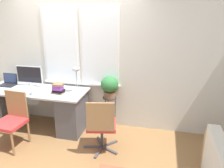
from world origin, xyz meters
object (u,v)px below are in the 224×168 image
Objects in this scene: monitor at (30,76)px; potted_plant at (110,86)px; office_chair_swivel at (101,125)px; desk_lamp at (76,72)px; book_stack at (58,88)px; mouse at (31,93)px; laptop at (9,83)px; keyboard at (18,92)px; desk_chair_wooden at (12,119)px; plant_stand at (110,101)px.

potted_plant is (1.57, 0.12, -0.12)m from monitor.
potted_plant reaches higher than office_chair_swivel.
potted_plant is at bearing 23.14° from desk_lamp.
potted_plant is at bearing 22.34° from book_stack.
monitor reaches higher than mouse.
monitor reaches higher than office_chair_swivel.
keyboard is at bearing -36.38° from laptop.
desk_lamp is at bearing -53.89° from office_chair_swivel.
monitor is at bearing 161.75° from book_stack.
office_chair_swivel is at bearing -41.76° from desk_lamp.
office_chair_swivel is (1.49, 0.16, -0.01)m from desk_chair_wooden.
laptop is at bearing 131.45° from desk_chair_wooden.
office_chair_swivel is (1.63, -0.66, -0.50)m from monitor.
monitor is 0.58× the size of office_chair_swivel.
monitor is 0.76m from book_stack.
keyboard is at bearing -92.16° from monitor.
laptop is at bearing 177.13° from desk_lamp.
monitor is at bearing -34.07° from office_chair_swivel.
keyboard is at bearing -21.86° from office_chair_swivel.
desk_chair_wooden is 2.28× the size of potted_plant.
desk_lamp reaches higher than desk_chair_wooden.
laptop is 0.76× the size of potted_plant.
book_stack is at bearing 48.84° from desk_chair_wooden.
office_chair_swivel reaches higher than mouse.
monitor is 1.11× the size of desk_lamp.
desk_chair_wooden is (0.13, -0.82, -0.49)m from monitor.
desk_lamp is 0.75× the size of plant_stand.
monitor is 1.82m from office_chair_swivel.
office_chair_swivel is at bearing -85.82° from potted_plant.
plant_stand is (1.57, 0.12, -0.42)m from monitor.
office_chair_swivel reaches higher than plant_stand.
book_stack is (0.71, -0.23, -0.12)m from monitor.
mouse is 0.17× the size of potted_plant.
potted_plant reaches higher than book_stack.
plant_stand is at bearing -97.94° from office_chair_swivel.
keyboard is 1.67m from plant_stand.
laptop reaches higher than desk_chair_wooden.
keyboard is 0.39× the size of office_chair_swivel.
plant_stand is (0.55, 0.23, -0.59)m from desk_lamp.
laptop reaches higher than mouse.
book_stack is 0.90m from desk_chair_wooden.
plant_stand is (1.31, 0.52, -0.23)m from mouse.
mouse is at bearing -159.62° from desk_lamp.
office_chair_swivel is at bearing -10.62° from mouse.
desk_lamp is (0.76, 0.28, 0.36)m from mouse.
plant_stand is at bearing 36.75° from desk_chair_wooden.
monitor is at bearing 87.84° from keyboard.
desk_chair_wooden is at bearing -71.64° from keyboard.
desk_lamp reaches higher than plant_stand.
office_chair_swivel is 0.87m from potted_plant.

